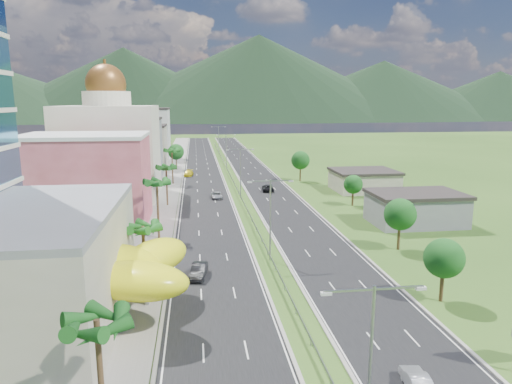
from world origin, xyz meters
name	(u,v)px	position (x,y,z in m)	size (l,w,h in m)	color
ground	(284,290)	(0.00, 0.00, 0.00)	(500.00, 500.00, 0.00)	#2D5119
road_left	(203,172)	(-7.50, 90.00, 0.02)	(11.00, 260.00, 0.04)	black
road_right	(252,171)	(7.50, 90.00, 0.02)	(11.00, 260.00, 0.04)	black
sidewalk_left	(171,172)	(-17.00, 90.00, 0.06)	(7.00, 260.00, 0.12)	gray
median_guardrail	(232,179)	(0.00, 71.99, 0.62)	(0.10, 216.06, 0.76)	gray
streetlight_median_a	(371,356)	(0.00, -25.00, 6.75)	(6.04, 0.25, 11.00)	gray
streetlight_median_b	(270,211)	(0.00, 10.00, 6.75)	(6.04, 0.25, 11.00)	gray
streetlight_median_c	(240,168)	(0.00, 50.00, 6.75)	(6.04, 0.25, 11.00)	gray
streetlight_median_d	(226,147)	(0.00, 95.00, 6.75)	(6.04, 0.25, 11.00)	gray
streetlight_median_e	(219,137)	(0.00, 140.00, 6.75)	(6.04, 0.25, 11.00)	gray
lime_canopy	(90,269)	(-20.00, -4.00, 4.99)	(18.00, 15.00, 7.40)	yellow
pink_shophouse	(87,182)	(-28.00, 32.00, 7.50)	(20.00, 15.00, 15.00)	#BB4D55
domed_building	(110,146)	(-28.00, 55.00, 11.35)	(20.00, 20.00, 28.70)	beige
midrise_grey	(131,150)	(-27.00, 80.00, 8.00)	(16.00, 15.00, 16.00)	gray
midrise_beige	(140,147)	(-27.00, 102.00, 6.50)	(16.00, 15.00, 13.00)	#A09A84
midrise_white	(147,134)	(-27.00, 125.00, 9.00)	(16.00, 15.00, 18.00)	silver
shed_near	(416,210)	(28.00, 25.00, 2.50)	(15.00, 10.00, 5.00)	gray
shed_far	(364,182)	(30.00, 55.00, 2.20)	(14.00, 12.00, 4.40)	#A09A84
palm_tree_a	(97,328)	(-15.50, -22.00, 8.02)	(3.60, 3.60, 9.10)	#47301C
palm_tree_b	(143,230)	(-15.50, 2.00, 7.06)	(3.60, 3.60, 8.10)	#47301C
palm_tree_c	(157,185)	(-15.50, 22.00, 8.50)	(3.60, 3.60, 9.60)	#47301C
palm_tree_d	(166,169)	(-15.50, 45.00, 7.54)	(3.60, 3.60, 8.60)	#47301C
palm_tree_e	(172,152)	(-15.50, 70.00, 8.31)	(3.60, 3.60, 9.40)	#47301C
leafy_tree_lfar	(176,152)	(-15.50, 95.00, 5.58)	(4.90, 4.90, 8.05)	#47301C
leafy_tree_ra	(444,258)	(16.00, -5.00, 4.78)	(4.20, 4.20, 6.90)	#47301C
leafy_tree_rb	(400,215)	(19.00, 12.00, 5.18)	(4.55, 4.55, 7.47)	#47301C
leafy_tree_rc	(353,185)	(22.00, 40.00, 4.37)	(3.85, 3.85, 6.33)	#47301C
leafy_tree_rd	(300,160)	(18.00, 70.00, 5.58)	(4.90, 4.90, 8.05)	#47301C
mountain_ridge	(259,121)	(60.00, 450.00, 0.00)	(860.00, 140.00, 90.00)	black
car_dark_left	(199,270)	(-9.53, 5.22, 0.83)	(1.68, 4.82, 1.59)	black
car_silver_mid_left	(217,195)	(-5.20, 50.60, 0.72)	(2.26, 4.89, 1.36)	#929699
car_yellow_far_left	(189,173)	(-11.65, 82.24, 0.82)	(2.18, 5.37, 1.56)	gold
car_silver_right	(417,382)	(6.12, -19.27, 0.76)	(1.52, 4.35, 1.43)	#9E9FA5
car_dark_far_right	(268,188)	(7.25, 57.38, 0.81)	(2.54, 5.51, 1.53)	black
motorcycle	(174,285)	(-12.30, 1.54, 0.65)	(0.58, 1.92, 1.23)	black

